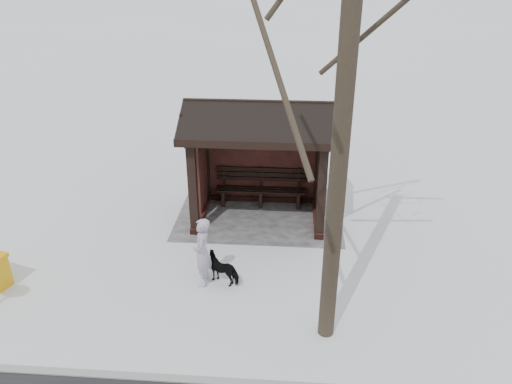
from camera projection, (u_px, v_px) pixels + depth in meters
ground at (259, 217)px, 12.91m from camera, size 120.00×120.00×0.00m
kerb at (235, 383)px, 7.99m from camera, size 120.00×0.15×0.06m
trampled_patch at (260, 213)px, 13.09m from camera, size 4.20×3.20×0.02m
bus_shelter at (260, 136)px, 12.09m from camera, size 3.60×2.40×3.09m
pedestrian at (202, 252)px, 10.05m from camera, size 0.38×0.56×1.50m
dog at (224, 268)px, 10.31m from camera, size 0.84×0.60×0.64m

